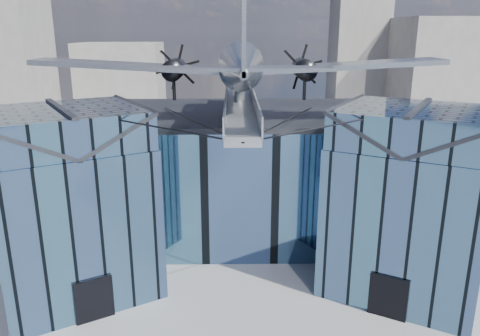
{
  "coord_description": "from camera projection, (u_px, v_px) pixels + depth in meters",
  "views": [
    {
      "loc": [
        -0.46,
        -28.15,
        16.15
      ],
      "look_at": [
        0.0,
        2.0,
        7.2
      ],
      "focal_mm": 35.0,
      "sensor_mm": 36.0,
      "label": 1
    }
  ],
  "objects": [
    {
      "name": "museum",
      "position": [
        239.0,
        175.0,
        35.59
      ],
      "size": [
        32.88,
        24.5,
        17.6
      ],
      "color": "#436689",
      "rests_on": "ground"
    },
    {
      "name": "ground_plane",
      "position": [
        240.0,
        278.0,
        31.58
      ],
      "size": [
        120.0,
        120.0,
        0.0
      ],
      "primitive_type": "plane",
      "color": "gray"
    },
    {
      "name": "bg_towers",
      "position": [
        244.0,
        68.0,
        77.16
      ],
      "size": [
        77.0,
        24.5,
        26.0
      ],
      "color": "gray",
      "rests_on": "ground"
    }
  ]
}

